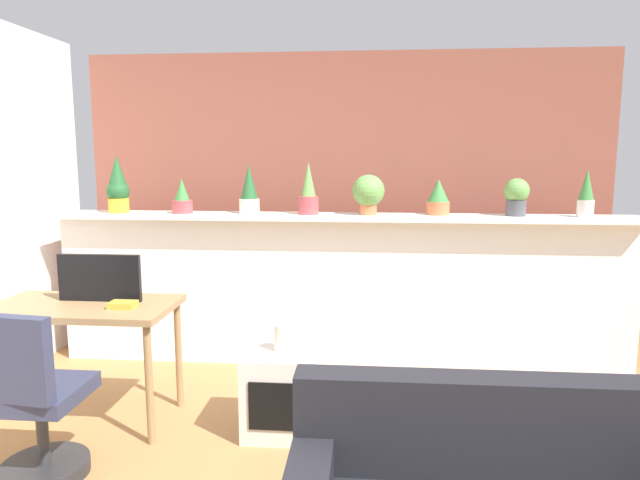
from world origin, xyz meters
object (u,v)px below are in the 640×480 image
Objects in this scene: side_cube_shelf at (279,392)px; vase_on_shelf at (283,337)px; tv_monitor at (100,278)px; potted_plant_4 at (368,192)px; potted_plant_0 at (118,186)px; potted_plant_1 at (182,199)px; potted_plant_3 at (308,192)px; potted_plant_7 at (586,194)px; office_chair at (33,409)px; desk at (83,317)px; potted_plant_2 at (249,191)px; potted_plant_5 at (438,198)px; potted_plant_6 at (516,196)px; book_on_desk at (123,305)px.

side_cube_shelf is 3.17× the size of vase_on_shelf.
potted_plant_4 is at bearing 30.61° from tv_monitor.
potted_plant_0 is 1.66× the size of potted_plant_1.
potted_plant_3 is 2.02m from potted_plant_7.
potted_plant_4 is at bearing 46.16° from office_chair.
potted_plant_7 is 0.32× the size of desk.
potted_plant_2 is 1.07× the size of potted_plant_7.
potted_plant_1 is 1.77m from side_cube_shelf.
potted_plant_5 reaches higher than tv_monitor.
potted_plant_3 reaches higher than potted_plant_2.
potted_plant_6 is at bearing 0.84° from potted_plant_1.
potted_plant_2 is 0.74× the size of side_cube_shelf.
potted_plant_0 is 1.12m from tv_monitor.
potted_plant_5 is at bearing 177.05° from potted_plant_6.
potted_plant_0 is 1.29m from desk.
tv_monitor is 0.28m from book_on_desk.
potted_plant_7 is at bearing 0.08° from potted_plant_0.
potted_plant_7 is 2.44m from vase_on_shelf.
potted_plant_4 is at bearing 31.44° from desk.
tv_monitor is at bearing -140.92° from potted_plant_3.
potted_plant_1 is 1.00× the size of potted_plant_5.
potted_plant_3 is 1.42× the size of potted_plant_6.
potted_plant_3 is at bearing 39.08° from tv_monitor.
potted_plant_4 is 1.97m from tv_monitor.
potted_plant_3 reaches higher than tv_monitor.
office_chair is (-0.01, -0.75, -0.51)m from tv_monitor.
office_chair is 0.75m from book_on_desk.
potted_plant_2 is at bearing 179.16° from potted_plant_4.
side_cube_shelf is (1.42, -1.08, -1.16)m from potted_plant_0.
desk is at bearing -148.56° from potted_plant_4.
potted_plant_5 is at bearing 3.17° from potted_plant_3.
potted_plant_6 is at bearing 20.93° from desk.
potted_plant_4 reaches higher than potted_plant_1.
desk is (-1.72, -1.05, -0.70)m from potted_plant_4.
potted_plant_2 is at bearing 179.28° from potted_plant_7.
potted_plant_0 is at bearing -179.19° from potted_plant_1.
desk is at bearing -140.46° from potted_plant_3.
desk is (0.21, -1.03, -0.74)m from potted_plant_0.
potted_plant_6 is at bearing 0.22° from potted_plant_2.
side_cube_shelf is at bearing -93.19° from potted_plant_3.
desk is at bearing -127.29° from potted_plant_2.
side_cube_shelf is at bearing -37.10° from potted_plant_0.
potted_plant_6 is 2.83m from book_on_desk.
potted_plant_4 is at bearing -178.88° from potted_plant_6.
potted_plant_3 reaches higher than potted_plant_6.
potted_plant_6 is at bearing 20.00° from tv_monitor.
potted_plant_6 reaches higher than tv_monitor.
potted_plant_7 is at bearing 17.47° from desk.
potted_plant_1 is at bearing 74.19° from desk.
potted_plant_1 is 0.72× the size of potted_plant_2.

